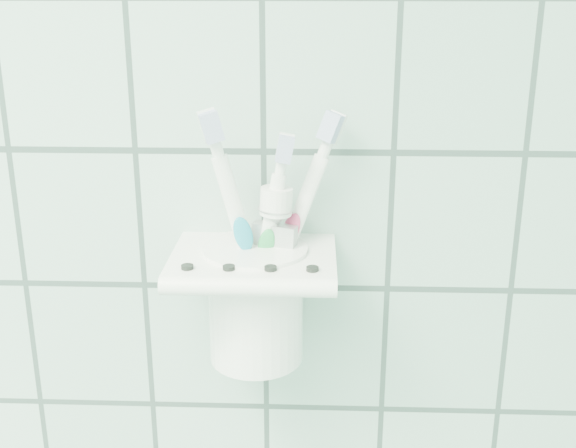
# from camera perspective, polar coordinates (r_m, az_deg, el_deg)

# --- Properties ---
(holder_bracket) EXTENTS (0.13, 0.11, 0.04)m
(holder_bracket) POSITION_cam_1_polar(r_m,az_deg,el_deg) (0.59, -2.71, -3.11)
(holder_bracket) COLOR white
(holder_bracket) RESTS_ON wall_back
(cup) EXTENTS (0.09, 0.09, 0.10)m
(cup) POSITION_cam_1_polar(r_m,az_deg,el_deg) (0.61, -2.56, -5.96)
(cup) COLOR white
(cup) RESTS_ON holder_bracket
(toothbrush_pink) EXTENTS (0.06, 0.03, 0.21)m
(toothbrush_pink) POSITION_cam_1_polar(r_m,az_deg,el_deg) (0.59, -1.14, -0.34)
(toothbrush_pink) COLOR white
(toothbrush_pink) RESTS_ON cup
(toothbrush_blue) EXTENTS (0.08, 0.03, 0.21)m
(toothbrush_blue) POSITION_cam_1_polar(r_m,az_deg,el_deg) (0.60, -3.20, -0.15)
(toothbrush_blue) COLOR white
(toothbrush_blue) RESTS_ON cup
(toothbrush_orange) EXTENTS (0.04, 0.02, 0.19)m
(toothbrush_orange) POSITION_cam_1_polar(r_m,az_deg,el_deg) (0.60, -3.46, -1.36)
(toothbrush_orange) COLOR white
(toothbrush_orange) RESTS_ON cup
(toothpaste_tube) EXTENTS (0.04, 0.04, 0.14)m
(toothpaste_tube) POSITION_cam_1_polar(r_m,az_deg,el_deg) (0.60, -1.56, -2.67)
(toothpaste_tube) COLOR silver
(toothpaste_tube) RESTS_ON cup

